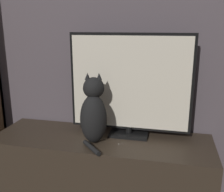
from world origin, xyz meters
TOP-DOWN VIEW (x-y plane):
  - wall_back at (0.00, 1.22)m, footprint 4.80×0.05m
  - tv_stand at (0.00, 0.95)m, footprint 1.46×0.46m
  - tv at (0.17, 1.05)m, footprint 0.81×0.16m
  - cat at (-0.03, 0.89)m, footprint 0.19×0.30m

SIDE VIEW (x-z plane):
  - tv_stand at x=0.00m, z-range 0.00..0.53m
  - cat at x=-0.03m, z-range 0.50..0.95m
  - tv at x=0.17m, z-range 0.53..1.22m
  - wall_back at x=0.00m, z-range 0.00..2.60m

